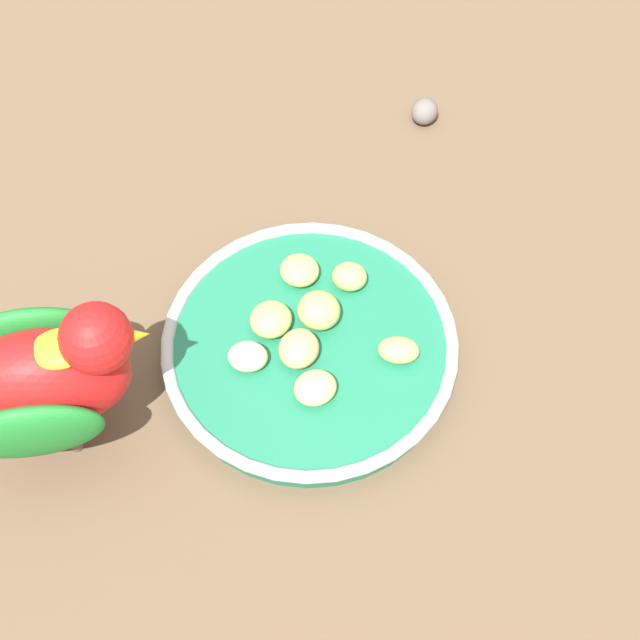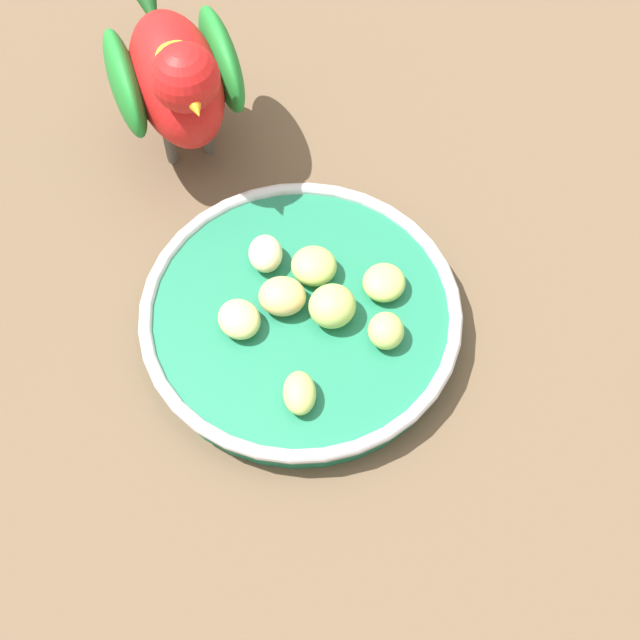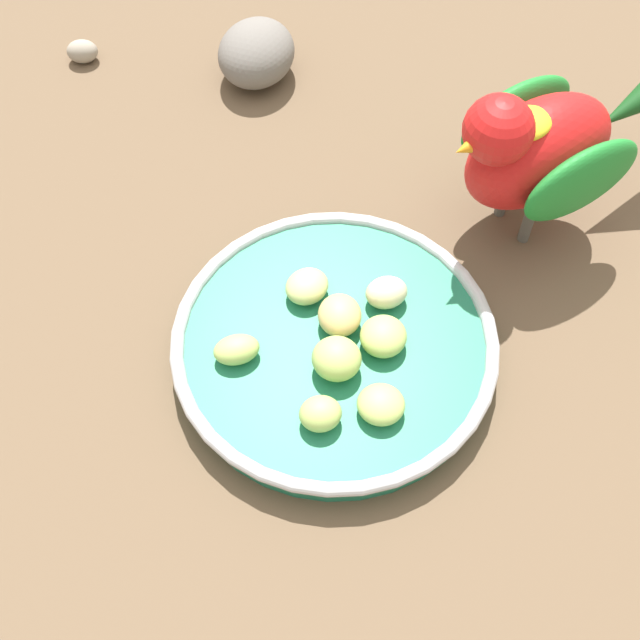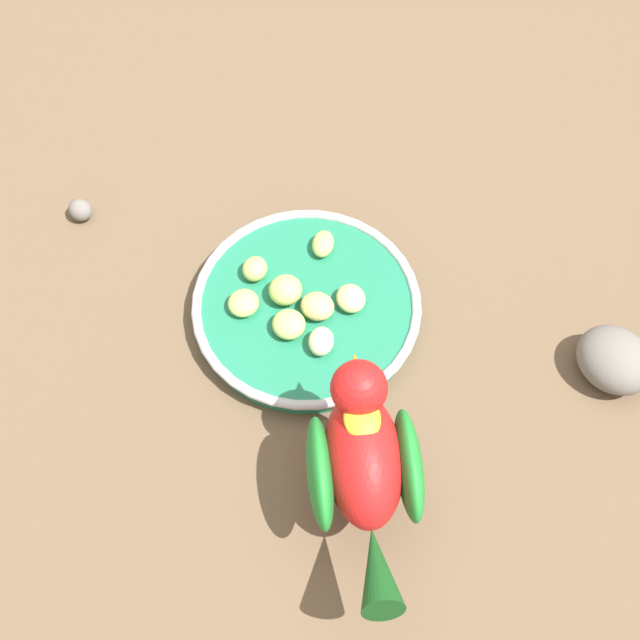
% 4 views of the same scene
% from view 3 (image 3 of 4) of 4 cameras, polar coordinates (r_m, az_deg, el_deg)
% --- Properties ---
extents(ground_plane, '(4.00, 4.00, 0.00)m').
position_cam_3_polar(ground_plane, '(0.61, 0.48, -4.20)').
color(ground_plane, brown).
extents(feeding_bowl, '(0.24, 0.24, 0.03)m').
position_cam_3_polar(feeding_bowl, '(0.61, 0.75, -1.70)').
color(feeding_bowl, '#1E7251').
rests_on(feeding_bowl, ground_plane).
extents(apple_piece_0, '(0.04, 0.04, 0.02)m').
position_cam_3_polar(apple_piece_0, '(0.56, 0.03, -6.40)').
color(apple_piece_0, '#B2CC66').
rests_on(apple_piece_0, feeding_bowl).
extents(apple_piece_1, '(0.04, 0.04, 0.02)m').
position_cam_3_polar(apple_piece_1, '(0.60, 1.15, 0.37)').
color(apple_piece_1, tan).
rests_on(apple_piece_1, feeding_bowl).
extents(apple_piece_2, '(0.04, 0.04, 0.02)m').
position_cam_3_polar(apple_piece_2, '(0.62, -0.90, 2.30)').
color(apple_piece_2, '#C6D17A').
rests_on(apple_piece_2, feeding_bowl).
extents(apple_piece_3, '(0.04, 0.04, 0.02)m').
position_cam_3_polar(apple_piece_3, '(0.59, -5.71, -2.02)').
color(apple_piece_3, '#B2CC66').
rests_on(apple_piece_3, feeding_bowl).
extents(apple_piece_4, '(0.04, 0.04, 0.02)m').
position_cam_3_polar(apple_piece_4, '(0.62, 4.55, 1.88)').
color(apple_piece_4, beige).
rests_on(apple_piece_4, feeding_bowl).
extents(apple_piece_5, '(0.04, 0.04, 0.02)m').
position_cam_3_polar(apple_piece_5, '(0.57, 4.17, -5.76)').
color(apple_piece_5, '#B2CC66').
rests_on(apple_piece_5, feeding_bowl).
extents(apple_piece_6, '(0.04, 0.04, 0.02)m').
position_cam_3_polar(apple_piece_6, '(0.60, 4.33, -1.12)').
color(apple_piece_6, '#B2CC66').
rests_on(apple_piece_6, feeding_bowl).
extents(apple_piece_7, '(0.04, 0.04, 0.03)m').
position_cam_3_polar(apple_piece_7, '(0.58, 1.10, -2.81)').
color(apple_piece_7, '#B2CC66').
rests_on(apple_piece_7, feeding_bowl).
extents(parrot, '(0.18, 0.18, 0.15)m').
position_cam_3_polar(parrot, '(0.65, 15.01, 11.46)').
color(parrot, '#59544C').
rests_on(parrot, ground_plane).
extents(rock_large, '(0.08, 0.09, 0.05)m').
position_cam_3_polar(rock_large, '(0.81, -4.36, 17.67)').
color(rock_large, slate).
rests_on(rock_large, ground_plane).
extents(pebble_0, '(0.03, 0.03, 0.02)m').
position_cam_3_polar(pebble_0, '(0.86, -15.88, 17.19)').
color(pebble_0, gray).
rests_on(pebble_0, ground_plane).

